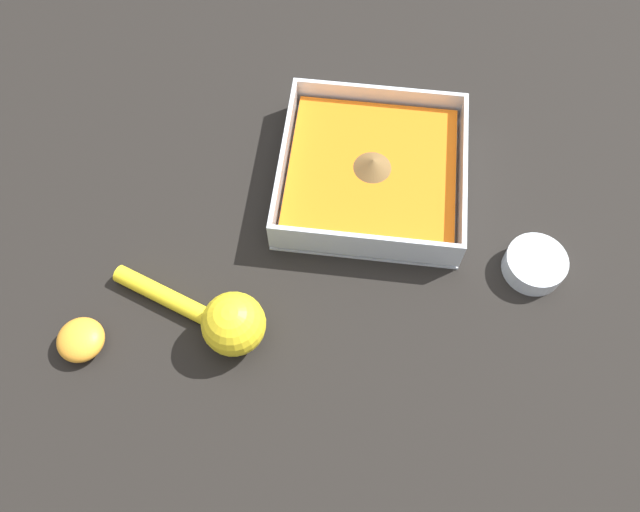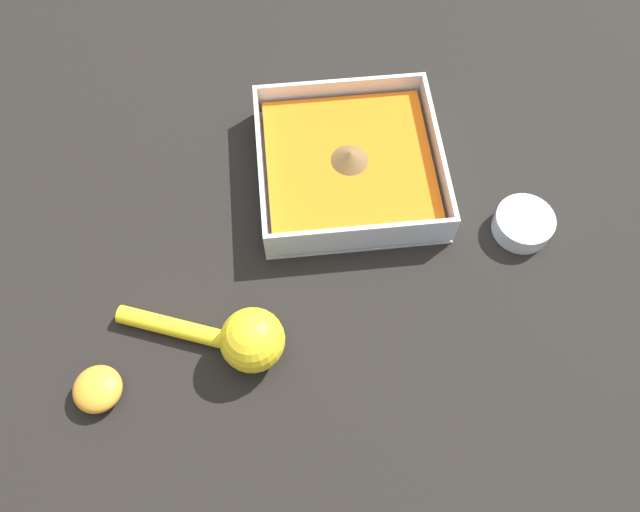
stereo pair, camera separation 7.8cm
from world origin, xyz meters
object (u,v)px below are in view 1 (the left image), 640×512
Objects in this scene: square_dish at (371,174)px; lemon_half at (81,340)px; spice_bowl at (534,265)px; lemon_squeezer at (224,320)px.

lemon_half is (-0.32, -0.28, -0.00)m from square_dish.
lemon_half is at bearing -139.59° from square_dish.
spice_bowl is at bearing 17.05° from lemon_half.
square_dish is at bearing 152.98° from spice_bowl.
lemon_squeezer is (-0.37, -0.13, 0.02)m from spice_bowl.
square_dish is 0.43m from lemon_half.
lemon_half is at bearing -162.95° from spice_bowl.
lemon_squeezer is 0.17m from lemon_half.
square_dish reaches higher than lemon_half.
square_dish is 3.16× the size of spice_bowl.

